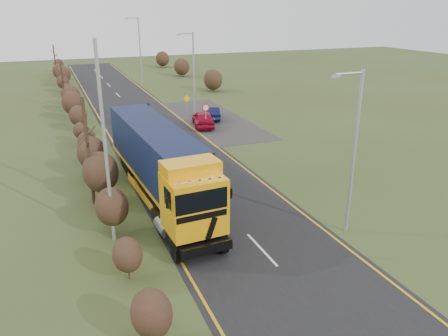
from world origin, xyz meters
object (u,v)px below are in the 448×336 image
at_px(lorry, 160,160).
at_px(speed_sign, 206,112).
at_px(car_blue_sedan, 212,113).
at_px(streetlight_near, 353,148).
at_px(car_red_hatchback, 203,119).

height_order(lorry, speed_sign, lorry).
relative_size(car_blue_sedan, speed_sign, 1.52).
distance_m(lorry, speed_sign, 14.75).
distance_m(lorry, streetlight_near, 10.50).
distance_m(car_red_hatchback, speed_sign, 1.78).
bearing_deg(car_red_hatchback, car_blue_sedan, -114.34).
bearing_deg(car_blue_sedan, streetlight_near, 100.71).
bearing_deg(speed_sign, car_blue_sedan, 62.06).
relative_size(car_red_hatchback, car_blue_sedan, 1.17).
bearing_deg(lorry, car_red_hatchback, 58.92).
relative_size(car_red_hatchback, streetlight_near, 0.56).
relative_size(lorry, car_blue_sedan, 4.03).
bearing_deg(car_blue_sedan, speed_sign, 77.47).
bearing_deg(lorry, streetlight_near, -47.11).
height_order(car_red_hatchback, streetlight_near, streetlight_near).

